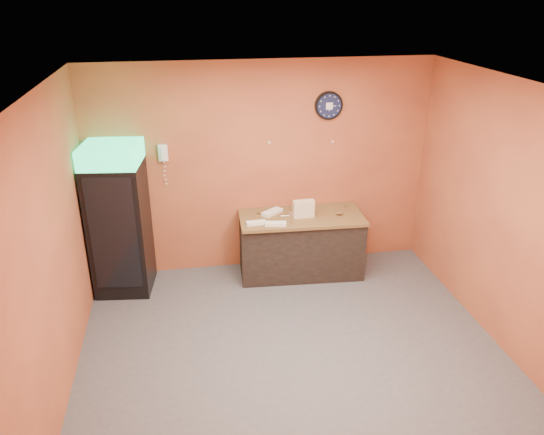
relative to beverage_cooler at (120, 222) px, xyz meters
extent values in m
plane|color=#47474C|center=(1.84, -1.61, -0.94)|extent=(4.50, 4.50, 0.00)
cube|color=#BC5F35|center=(1.84, 0.39, 0.46)|extent=(4.50, 0.02, 2.80)
cube|color=#BC5F35|center=(-0.41, -1.61, 0.46)|extent=(0.02, 4.00, 2.80)
cube|color=#BC5F35|center=(4.09, -1.61, 0.46)|extent=(0.02, 4.00, 2.80)
cube|color=white|center=(1.84, -1.61, 1.86)|extent=(4.50, 4.00, 0.02)
cube|color=black|center=(-0.01, 0.04, -0.10)|extent=(0.75, 0.75, 1.68)
cube|color=#1AE482|center=(-0.01, 0.04, 0.86)|extent=(0.75, 0.75, 0.24)
cube|color=black|center=(0.04, -0.30, -0.03)|extent=(0.55, 0.09, 1.44)
cube|color=black|center=(2.31, 0.03, -0.53)|extent=(1.65, 0.82, 0.81)
cylinder|color=black|center=(2.71, 0.37, 1.27)|extent=(0.36, 0.05, 0.36)
cylinder|color=#0F1433|center=(2.71, 0.34, 1.27)|extent=(0.31, 0.01, 0.31)
cube|color=white|center=(2.71, 0.33, 1.27)|extent=(0.09, 0.00, 0.09)
cube|color=white|center=(0.59, 0.35, 0.76)|extent=(0.11, 0.07, 0.21)
cube|color=white|center=(0.59, 0.30, 0.76)|extent=(0.05, 0.04, 0.17)
cube|color=brown|center=(2.31, 0.03, -0.11)|extent=(1.66, 0.87, 0.04)
cube|color=beige|center=(2.32, -0.03, -0.06)|extent=(0.28, 0.11, 0.06)
cube|color=beige|center=(2.32, -0.03, 0.00)|extent=(0.28, 0.11, 0.06)
cube|color=beige|center=(2.32, -0.03, 0.05)|extent=(0.28, 0.11, 0.06)
cube|color=beige|center=(2.32, -0.03, 0.11)|extent=(0.28, 0.11, 0.06)
cube|color=white|center=(1.68, -0.15, -0.07)|extent=(0.26, 0.12, 0.04)
cube|color=white|center=(1.92, -0.22, -0.07)|extent=(0.28, 0.15, 0.04)
cube|color=white|center=(1.94, 0.15, -0.07)|extent=(0.31, 0.28, 0.04)
cylinder|color=silver|center=(2.16, 0.02, -0.06)|extent=(0.05, 0.05, 0.05)
camera|label=1|loc=(0.82, -6.19, 2.67)|focal=35.00mm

